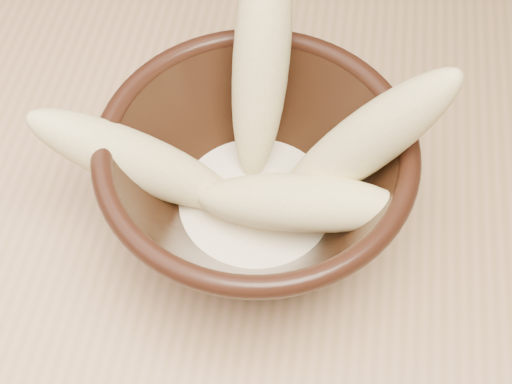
% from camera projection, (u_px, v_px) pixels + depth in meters
% --- Properties ---
extents(table, '(1.20, 0.80, 0.75)m').
position_uv_depth(table, '(443.00, 209.00, 0.71)').
color(table, tan).
rests_on(table, ground).
extents(bowl, '(0.23, 0.23, 0.13)m').
position_uv_depth(bowl, '(256.00, 184.00, 0.55)').
color(bowl, black).
rests_on(bowl, table).
extents(milk_puddle, '(0.13, 0.13, 0.02)m').
position_uv_depth(milk_puddle, '(256.00, 206.00, 0.57)').
color(milk_puddle, '#FAEAC9').
rests_on(milk_puddle, bowl).
extents(banana_upright, '(0.04, 0.14, 0.20)m').
position_uv_depth(banana_upright, '(261.00, 57.00, 0.54)').
color(banana_upright, '#C5BD74').
rests_on(banana_upright, bowl).
extents(banana_left, '(0.17, 0.06, 0.13)m').
position_uv_depth(banana_left, '(137.00, 161.00, 0.53)').
color(banana_left, '#C5BD74').
rests_on(banana_left, bowl).
extents(banana_right, '(0.15, 0.06, 0.18)m').
position_uv_depth(banana_right, '(361.00, 145.00, 0.51)').
color(banana_right, '#C5BD74').
rests_on(banana_right, bowl).
extents(banana_across, '(0.17, 0.06, 0.08)m').
position_uv_depth(banana_across, '(296.00, 203.00, 0.52)').
color(banana_across, '#C5BD74').
rests_on(banana_across, bowl).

